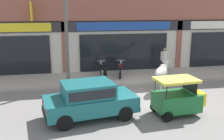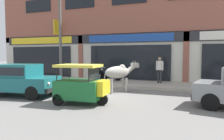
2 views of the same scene
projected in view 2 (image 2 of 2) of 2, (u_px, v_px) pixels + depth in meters
name	position (u px, v px, depth m)	size (l,w,h in m)	color
ground_plane	(95.00, 94.00, 10.57)	(90.00, 90.00, 0.00)	slate
sidewalk	(121.00, 83.00, 14.01)	(19.00, 3.05, 0.14)	#A8A093
shop_building	(130.00, 15.00, 15.33)	(23.00, 1.40, 9.81)	#8E5142
cow	(119.00, 72.00, 10.91)	(1.47, 1.84, 1.61)	#9E998E
car_1	(18.00, 78.00, 9.95)	(3.78, 2.15, 1.46)	black
auto_rickshaw	(82.00, 87.00, 8.36)	(2.04, 1.30, 1.52)	black
motorcycle_0	(98.00, 75.00, 14.59)	(0.52, 1.81, 0.88)	black
motorcycle_1	(113.00, 76.00, 14.17)	(0.69, 1.78, 0.88)	black
pedestrian	(160.00, 67.00, 13.35)	(0.47, 0.32, 1.60)	#2D2D33
utility_pole	(60.00, 36.00, 14.06)	(0.18, 0.18, 5.93)	#595651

